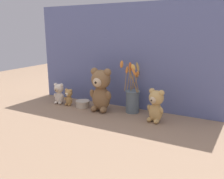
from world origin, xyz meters
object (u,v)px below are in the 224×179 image
(teddy_bear_large, at_px, (101,89))
(teddy_bear_small, at_px, (59,93))
(flower_vase, at_px, (132,96))
(teddy_bear_tiny, at_px, (69,97))
(teddy_bear_medium, at_px, (156,105))
(decorative_tin_tall, at_px, (83,104))

(teddy_bear_large, bearing_deg, teddy_bear_small, -179.34)
(teddy_bear_large, bearing_deg, flower_vase, 18.65)
(teddy_bear_large, distance_m, teddy_bear_tiny, 0.27)
(teddy_bear_small, bearing_deg, teddy_bear_tiny, 0.33)
(teddy_bear_tiny, bearing_deg, teddy_bear_small, -179.67)
(flower_vase, bearing_deg, teddy_bear_large, -161.35)
(teddy_bear_small, bearing_deg, teddy_bear_medium, -1.51)
(teddy_bear_tiny, xyz_separation_m, decorative_tin_tall, (0.11, 0.01, -0.04))
(teddy_bear_large, distance_m, decorative_tin_tall, 0.19)
(teddy_bear_small, relative_size, flower_vase, 0.45)
(teddy_bear_medium, height_order, flower_vase, flower_vase)
(teddy_bear_small, distance_m, decorative_tin_tall, 0.21)
(flower_vase, bearing_deg, decorative_tin_tall, -169.83)
(teddy_bear_large, relative_size, teddy_bear_small, 1.87)
(flower_vase, bearing_deg, teddy_bear_small, -172.66)
(teddy_bear_medium, bearing_deg, teddy_bear_large, 176.50)
(teddy_bear_medium, relative_size, teddy_bear_small, 1.28)
(flower_vase, height_order, decorative_tin_tall, flower_vase)
(teddy_bear_medium, xyz_separation_m, decorative_tin_tall, (-0.52, 0.03, -0.08))
(teddy_bear_large, bearing_deg, teddy_bear_tiny, -179.23)
(teddy_bear_tiny, xyz_separation_m, flower_vase, (0.45, 0.07, 0.04))
(teddy_bear_large, xyz_separation_m, teddy_bear_tiny, (-0.26, -0.00, -0.08))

